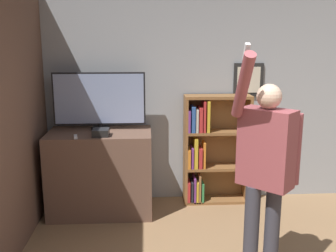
% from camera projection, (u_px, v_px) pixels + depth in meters
% --- Properties ---
extents(wall_back, '(6.59, 0.09, 2.70)m').
position_uv_depth(wall_back, '(227.00, 96.00, 5.04)').
color(wall_back, '#9EA3A8').
rests_on(wall_back, ground_plane).
extents(wall_side_brick, '(0.06, 4.41, 2.70)m').
position_uv_depth(wall_side_brick, '(3.00, 121.00, 3.52)').
color(wall_side_brick, brown).
rests_on(wall_side_brick, ground_plane).
extents(tv_ledge, '(1.22, 0.70, 1.00)m').
position_uv_depth(tv_ledge, '(101.00, 172.00, 4.73)').
color(tv_ledge, brown).
rests_on(tv_ledge, ground_plane).
extents(television, '(1.09, 0.22, 0.69)m').
position_uv_depth(television, '(99.00, 100.00, 4.68)').
color(television, black).
rests_on(television, tv_ledge).
extents(game_console, '(0.18, 0.19, 0.08)m').
position_uv_depth(game_console, '(101.00, 132.00, 4.43)').
color(game_console, black).
rests_on(game_console, tv_ledge).
extents(remote_loose, '(0.06, 0.14, 0.02)m').
position_uv_depth(remote_loose, '(76.00, 137.00, 4.36)').
color(remote_loose, white).
rests_on(remote_loose, tv_ledge).
extents(bookshelf, '(0.83, 0.28, 1.39)m').
position_uv_depth(bookshelf, '(209.00, 149.00, 4.99)').
color(bookshelf, brown).
rests_on(bookshelf, ground_plane).
extents(person, '(0.58, 0.56, 2.05)m').
position_uv_depth(person, '(265.00, 165.00, 3.25)').
color(person, '#383842').
rests_on(person, ground_plane).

